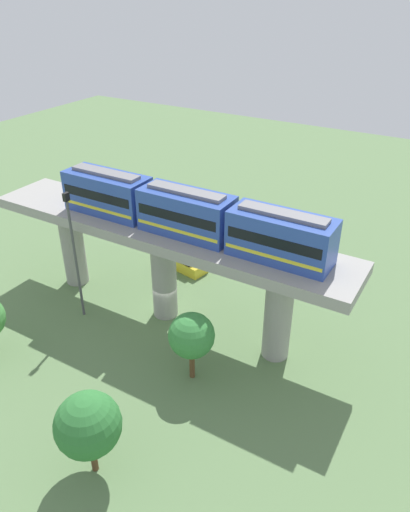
{
  "coord_description": "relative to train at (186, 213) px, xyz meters",
  "views": [
    {
      "loc": [
        25.23,
        18.5,
        23.22
      ],
      "look_at": [
        -2.5,
        2.15,
        4.65
      ],
      "focal_mm": 33.98,
      "sensor_mm": 36.0,
      "label": 1
    }
  ],
  "objects": [
    {
      "name": "train",
      "position": [
        0.0,
        0.0,
        0.0
      ],
      "size": [
        2.64,
        20.5,
        3.24
      ],
      "color": "#2D4CA5",
      "rests_on": "viaduct"
    },
    {
      "name": "ground_plane",
      "position": [
        0.0,
        -2.15,
        -9.29
      ],
      "size": [
        120.0,
        120.0,
        0.0
      ],
      "primitive_type": "plane",
      "color": "#5B7A4C"
    },
    {
      "name": "parked_car_black",
      "position": [
        -11.89,
        -1.34,
        -8.55
      ],
      "size": [
        2.11,
        4.32,
        1.76
      ],
      "rotation": [
        0.0,
        0.0,
        -0.08
      ],
      "color": "black",
      "rests_on": "ground"
    },
    {
      "name": "signal_post",
      "position": [
        3.4,
        -7.68,
        -3.59
      ],
      "size": [
        0.44,
        0.28,
        10.36
      ],
      "color": "#4C4C51",
      "rests_on": "ground"
    },
    {
      "name": "viaduct",
      "position": [
        0.0,
        -2.15,
        -3.43
      ],
      "size": [
        5.2,
        28.85,
        7.76
      ],
      "color": "#999691",
      "rests_on": "ground"
    },
    {
      "name": "tree_mid_lot",
      "position": [
        13.58,
        2.56,
        -5.85
      ],
      "size": [
        3.5,
        3.5,
        5.2
      ],
      "color": "brown",
      "rests_on": "ground"
    },
    {
      "name": "parked_car_yellow",
      "position": [
        -6.58,
        -4.5,
        -8.55
      ],
      "size": [
        2.6,
        4.47,
        1.76
      ],
      "rotation": [
        0.0,
        0.0,
        -0.2
      ],
      "color": "yellow",
      "rests_on": "ground"
    },
    {
      "name": "parked_car_silver",
      "position": [
        -11.26,
        -10.12,
        -8.55
      ],
      "size": [
        2.13,
        4.33,
        1.76
      ],
      "rotation": [
        0.0,
        0.0,
        0.08
      ],
      "color": "#B2B5BA",
      "rests_on": "ground"
    },
    {
      "name": "tree_near_viaduct",
      "position": [
        4.9,
        3.37,
        -5.83
      ],
      "size": [
        3.01,
        3.01,
        5.0
      ],
      "color": "brown",
      "rests_on": "ground"
    }
  ]
}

